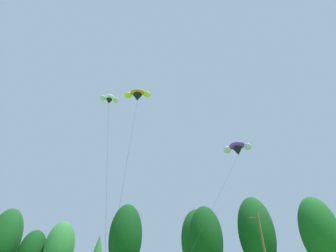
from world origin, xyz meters
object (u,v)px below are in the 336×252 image
at_px(utility_pole, 265,251).
at_px(parafoil_kite_mid_purple, 237,148).
at_px(parafoil_kite_high_white, 109,99).
at_px(parafoil_kite_far_orange, 137,95).

relative_size(utility_pole, parafoil_kite_mid_purple, 0.59).
distance_m(parafoil_kite_high_white, parafoil_kite_far_orange, 5.43).
distance_m(utility_pole, parafoil_kite_far_orange, 24.44).
bearing_deg(parafoil_kite_far_orange, parafoil_kite_mid_purple, 26.12).
xyz_separation_m(utility_pole, parafoil_kite_high_white, (-18.42, -8.62, 19.00)).
bearing_deg(parafoil_kite_far_orange, parafoil_kite_high_white, 160.09).
bearing_deg(parafoil_kite_far_orange, utility_pole, 37.58).
bearing_deg(utility_pole, parafoil_kite_high_white, -154.93).
bearing_deg(parafoil_kite_high_white, parafoil_kite_mid_purple, 13.61).
height_order(parafoil_kite_high_white, parafoil_kite_far_orange, parafoil_kite_high_white).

